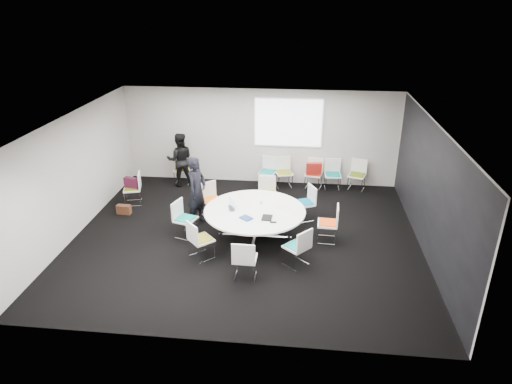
# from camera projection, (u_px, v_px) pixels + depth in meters

# --- Properties ---
(room_shell) EXTENTS (8.08, 7.08, 2.88)m
(room_shell) POSITION_uv_depth(u_px,v_px,m) (249.00, 183.00, 10.13)
(room_shell) COLOR black
(room_shell) RESTS_ON ground
(conference_table) EXTENTS (2.32, 2.32, 0.73)m
(conference_table) POSITION_uv_depth(u_px,v_px,m) (255.00, 217.00, 10.46)
(conference_table) COLOR silver
(conference_table) RESTS_ON ground
(projection_screen) EXTENTS (1.90, 0.03, 1.35)m
(projection_screen) POSITION_uv_depth(u_px,v_px,m) (288.00, 123.00, 13.03)
(projection_screen) COLOR white
(projection_screen) RESTS_ON room_shell
(chair_ring_a) EXTENTS (0.47, 0.48, 0.88)m
(chair_ring_a) POSITION_uv_depth(u_px,v_px,m) (328.00, 230.00, 10.46)
(chair_ring_a) COLOR silver
(chair_ring_a) RESTS_ON ground
(chair_ring_b) EXTENTS (0.60, 0.61, 0.88)m
(chair_ring_b) POSITION_uv_depth(u_px,v_px,m) (304.00, 209.00, 11.47)
(chair_ring_b) COLOR silver
(chair_ring_b) RESTS_ON ground
(chair_ring_c) EXTENTS (0.49, 0.48, 0.88)m
(chair_ring_c) POSITION_uv_depth(u_px,v_px,m) (267.00, 200.00, 11.98)
(chair_ring_c) COLOR silver
(chair_ring_c) RESTS_ON ground
(chair_ring_d) EXTENTS (0.64, 0.64, 0.88)m
(chair_ring_d) POSITION_uv_depth(u_px,v_px,m) (212.00, 206.00, 11.63)
(chair_ring_d) COLOR silver
(chair_ring_d) RESTS_ON ground
(chair_ring_e) EXTENTS (0.56, 0.57, 0.88)m
(chair_ring_e) POSITION_uv_depth(u_px,v_px,m) (185.00, 226.00, 10.66)
(chair_ring_e) COLOR silver
(chair_ring_e) RESTS_ON ground
(chair_ring_f) EXTENTS (0.64, 0.64, 0.88)m
(chair_ring_f) POSITION_uv_depth(u_px,v_px,m) (201.00, 246.00, 9.79)
(chair_ring_f) COLOR silver
(chair_ring_f) RESTS_ON ground
(chair_ring_g) EXTENTS (0.47, 0.46, 0.88)m
(chair_ring_g) POSITION_uv_depth(u_px,v_px,m) (245.00, 266.00, 9.09)
(chair_ring_g) COLOR silver
(chair_ring_g) RESTS_ON ground
(chair_ring_h) EXTENTS (0.64, 0.64, 0.88)m
(chair_ring_h) POSITION_uv_depth(u_px,v_px,m) (297.00, 254.00, 9.51)
(chair_ring_h) COLOR silver
(chair_ring_h) RESTS_ON ground
(chair_back_a) EXTENTS (0.56, 0.55, 0.88)m
(chair_back_a) POSITION_uv_depth(u_px,v_px,m) (268.00, 177.00, 13.42)
(chair_back_a) COLOR silver
(chair_back_a) RESTS_ON ground
(chair_back_b) EXTENTS (0.57, 0.56, 0.88)m
(chair_back_b) POSITION_uv_depth(u_px,v_px,m) (284.00, 178.00, 13.37)
(chair_back_b) COLOR silver
(chair_back_b) RESTS_ON ground
(chair_back_c) EXTENTS (0.55, 0.54, 0.88)m
(chair_back_c) POSITION_uv_depth(u_px,v_px,m) (313.00, 179.00, 13.29)
(chair_back_c) COLOR silver
(chair_back_c) RESTS_ON ground
(chair_back_d) EXTENTS (0.48, 0.47, 0.88)m
(chair_back_d) POSITION_uv_depth(u_px,v_px,m) (332.00, 180.00, 13.23)
(chair_back_d) COLOR silver
(chair_back_d) RESTS_ON ground
(chair_back_e) EXTENTS (0.57, 0.57, 0.88)m
(chair_back_e) POSITION_uv_depth(u_px,v_px,m) (356.00, 181.00, 13.20)
(chair_back_e) COLOR silver
(chair_back_e) RESTS_ON ground
(chair_spare_left) EXTENTS (0.55, 0.56, 0.88)m
(chair_spare_left) POSITION_uv_depth(u_px,v_px,m) (134.00, 194.00, 12.31)
(chair_spare_left) COLOR silver
(chair_spare_left) RESTS_ON ground
(chair_person_back) EXTENTS (0.46, 0.45, 0.88)m
(chair_person_back) POSITION_uv_depth(u_px,v_px,m) (183.00, 174.00, 13.66)
(chair_person_back) COLOR silver
(chair_person_back) RESTS_ON ground
(person_main) EXTENTS (0.59, 0.73, 1.73)m
(person_main) POSITION_uv_depth(u_px,v_px,m) (197.00, 191.00, 11.03)
(person_main) COLOR black
(person_main) RESTS_ON ground
(person_back) EXTENTS (0.90, 0.78, 1.60)m
(person_back) POSITION_uv_depth(u_px,v_px,m) (180.00, 160.00, 13.30)
(person_back) COLOR black
(person_back) RESTS_ON ground
(laptop) EXTENTS (0.27, 0.35, 0.02)m
(laptop) POSITION_uv_depth(u_px,v_px,m) (234.00, 208.00, 10.45)
(laptop) COLOR #333338
(laptop) RESTS_ON conference_table
(laptop_lid) EXTENTS (0.18, 0.26, 0.22)m
(laptop_lid) POSITION_uv_depth(u_px,v_px,m) (232.00, 202.00, 10.47)
(laptop_lid) COLOR silver
(laptop_lid) RESTS_ON conference_table
(notebook_black) EXTENTS (0.24, 0.31, 0.02)m
(notebook_black) POSITION_uv_depth(u_px,v_px,m) (267.00, 218.00, 10.01)
(notebook_black) COLOR black
(notebook_black) RESTS_ON conference_table
(tablet_folio) EXTENTS (0.33, 0.32, 0.03)m
(tablet_folio) POSITION_uv_depth(u_px,v_px,m) (246.00, 218.00, 9.99)
(tablet_folio) COLOR navy
(tablet_folio) RESTS_ON conference_table
(papers_right) EXTENTS (0.36, 0.36, 0.00)m
(papers_right) POSITION_uv_depth(u_px,v_px,m) (281.00, 205.00, 10.61)
(papers_right) COLOR silver
(papers_right) RESTS_ON conference_table
(papers_front) EXTENTS (0.36, 0.33, 0.00)m
(papers_front) POSITION_uv_depth(u_px,v_px,m) (284.00, 214.00, 10.18)
(papers_front) COLOR white
(papers_front) RESTS_ON conference_table
(cup) EXTENTS (0.08, 0.08, 0.09)m
(cup) POSITION_uv_depth(u_px,v_px,m) (261.00, 202.00, 10.67)
(cup) COLOR white
(cup) RESTS_ON conference_table
(phone) EXTENTS (0.15, 0.08, 0.01)m
(phone) POSITION_uv_depth(u_px,v_px,m) (273.00, 222.00, 9.83)
(phone) COLOR black
(phone) RESTS_ON conference_table
(maroon_bag) EXTENTS (0.42, 0.23, 0.28)m
(maroon_bag) POSITION_uv_depth(u_px,v_px,m) (132.00, 183.00, 12.17)
(maroon_bag) COLOR #451226
(maroon_bag) RESTS_ON chair_spare_left
(brown_bag) EXTENTS (0.37, 0.18, 0.24)m
(brown_bag) POSITION_uv_depth(u_px,v_px,m) (124.00, 209.00, 11.80)
(brown_bag) COLOR #412314
(brown_bag) RESTS_ON ground
(red_jacket) EXTENTS (0.45, 0.20, 0.36)m
(red_jacket) POSITION_uv_depth(u_px,v_px,m) (314.00, 168.00, 12.91)
(red_jacket) COLOR #A11C13
(red_jacket) RESTS_ON chair_back_c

